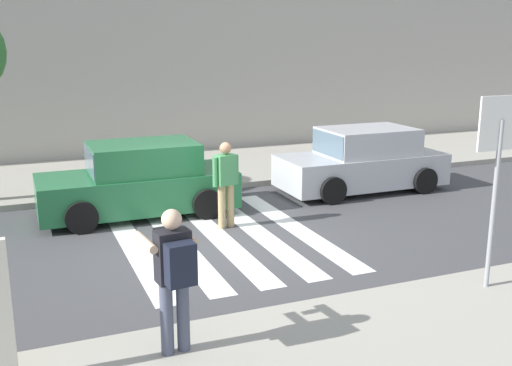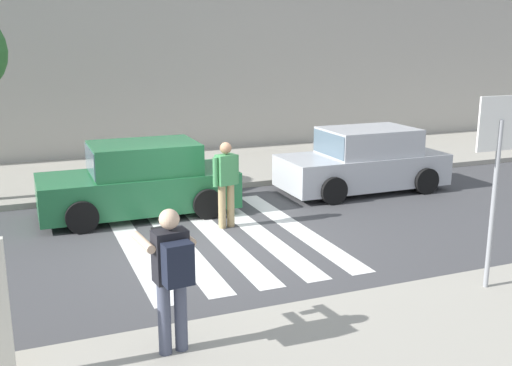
{
  "view_description": "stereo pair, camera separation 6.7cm",
  "coord_description": "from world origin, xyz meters",
  "px_view_note": "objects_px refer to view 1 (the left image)",
  "views": [
    {
      "loc": [
        -3.44,
        -10.07,
        3.7
      ],
      "look_at": [
        0.6,
        -0.2,
        1.1
      ],
      "focal_mm": 42.0,
      "sensor_mm": 36.0,
      "label": 1
    },
    {
      "loc": [
        -3.38,
        -10.1,
        3.7
      ],
      "look_at": [
        0.6,
        -0.2,
        1.1
      ],
      "focal_mm": 42.0,
      "sensor_mm": 36.0,
      "label": 2
    }
  ],
  "objects_px": {
    "pedestrian_crossing": "(226,180)",
    "parked_car_silver": "(363,161)",
    "photographer_with_backpack": "(174,270)",
    "parked_car_green": "(139,181)",
    "stop_sign": "(498,150)"
  },
  "relations": [
    {
      "from": "stop_sign",
      "to": "photographer_with_backpack",
      "type": "bearing_deg",
      "value": -178.18
    },
    {
      "from": "pedestrian_crossing",
      "to": "parked_car_silver",
      "type": "distance_m",
      "value": 4.42
    },
    {
      "from": "parked_car_green",
      "to": "parked_car_silver",
      "type": "height_order",
      "value": "same"
    },
    {
      "from": "pedestrian_crossing",
      "to": "photographer_with_backpack",
      "type": "bearing_deg",
      "value": -115.85
    },
    {
      "from": "pedestrian_crossing",
      "to": "stop_sign",
      "type": "bearing_deg",
      "value": -61.36
    },
    {
      "from": "photographer_with_backpack",
      "to": "parked_car_green",
      "type": "xyz_separation_m",
      "value": [
        0.85,
        6.21,
        -0.44
      ]
    },
    {
      "from": "parked_car_green",
      "to": "parked_car_silver",
      "type": "distance_m",
      "value": 5.53
    },
    {
      "from": "photographer_with_backpack",
      "to": "parked_car_green",
      "type": "height_order",
      "value": "photographer_with_backpack"
    },
    {
      "from": "pedestrian_crossing",
      "to": "parked_car_green",
      "type": "xyz_separation_m",
      "value": [
        -1.4,
        1.56,
        -0.25
      ]
    },
    {
      "from": "photographer_with_backpack",
      "to": "parked_car_silver",
      "type": "xyz_separation_m",
      "value": [
        6.38,
        6.21,
        -0.44
      ]
    },
    {
      "from": "photographer_with_backpack",
      "to": "pedestrian_crossing",
      "type": "distance_m",
      "value": 5.17
    },
    {
      "from": "parked_car_silver",
      "to": "stop_sign",
      "type": "bearing_deg",
      "value": -105.41
    },
    {
      "from": "pedestrian_crossing",
      "to": "parked_car_silver",
      "type": "height_order",
      "value": "pedestrian_crossing"
    },
    {
      "from": "photographer_with_backpack",
      "to": "parked_car_silver",
      "type": "height_order",
      "value": "photographer_with_backpack"
    },
    {
      "from": "parked_car_silver",
      "to": "photographer_with_backpack",
      "type": "bearing_deg",
      "value": -135.78
    }
  ]
}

